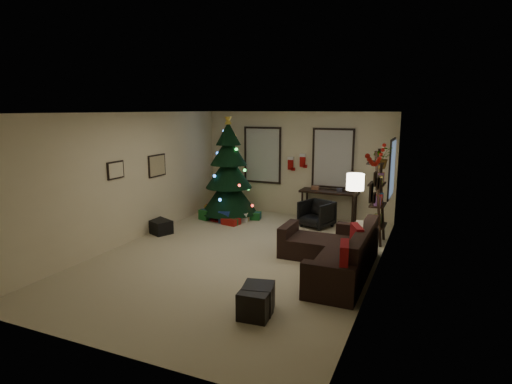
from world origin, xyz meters
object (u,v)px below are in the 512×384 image
desk (329,194)px  desk_chair (317,214)px  christmas_tree (229,175)px  bookshelf (379,199)px  sofa (337,255)px

desk → desk_chair: 0.76m
christmas_tree → bookshelf: christmas_tree is taller
bookshelf → christmas_tree: bearing=170.3°
desk_chair → desk: bearing=99.5°
desk → bookshelf: 1.91m
sofa → desk_chair: 2.72m
sofa → desk: sofa is taller
christmas_tree → desk_chair: bearing=0.6°
desk → bookshelf: size_ratio=0.73×
christmas_tree → sofa: 4.26m
sofa → bookshelf: 2.01m
christmas_tree → bookshelf: size_ratio=1.37×
sofa → desk: 3.32m
christmas_tree → bookshelf: 3.86m
sofa → bookshelf: bookshelf is taller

